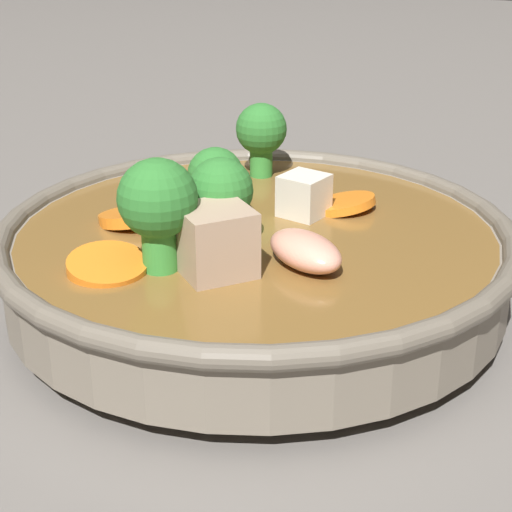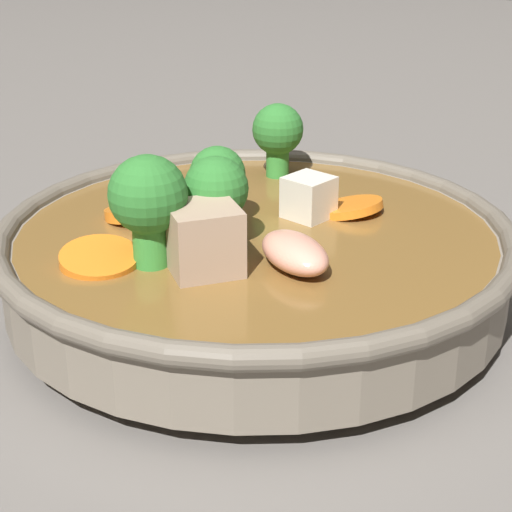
{
  "view_description": "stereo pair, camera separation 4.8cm",
  "coord_description": "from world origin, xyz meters",
  "views": [
    {
      "loc": [
        -0.41,
        -0.15,
        0.23
      ],
      "look_at": [
        0.0,
        0.0,
        0.03
      ],
      "focal_mm": 60.0,
      "sensor_mm": 36.0,
      "label": 1
    },
    {
      "loc": [
        -0.4,
        -0.2,
        0.23
      ],
      "look_at": [
        0.0,
        0.0,
        0.03
      ],
      "focal_mm": 60.0,
      "sensor_mm": 36.0,
      "label": 2
    }
  ],
  "objects": [
    {
      "name": "stirfry_bowl",
      "position": [
        -0.0,
        0.0,
        0.04
      ],
      "size": [
        0.29,
        0.29,
        0.11
      ],
      "color": "slate",
      "rests_on": "ground_plane"
    },
    {
      "name": "ground_plane",
      "position": [
        0.0,
        0.0,
        0.0
      ],
      "size": [
        3.0,
        3.0,
        0.0
      ],
      "primitive_type": "plane",
      "color": "slate"
    }
  ]
}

